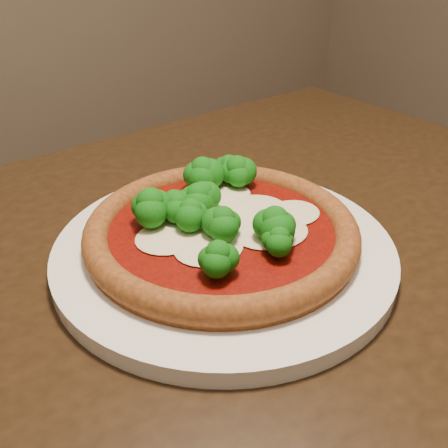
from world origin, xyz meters
TOP-DOWN VIEW (x-y plane):
  - dining_table at (0.01, 0.18)m, footprint 1.10×0.89m
  - plate at (-0.00, 0.22)m, footprint 0.35×0.35m
  - pizza at (-0.00, 0.23)m, footprint 0.28×0.28m

SIDE VIEW (x-z plane):
  - dining_table at x=0.01m, z-range 0.27..1.02m
  - plate at x=0.00m, z-range 0.75..0.77m
  - pizza at x=0.00m, z-range 0.75..0.82m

